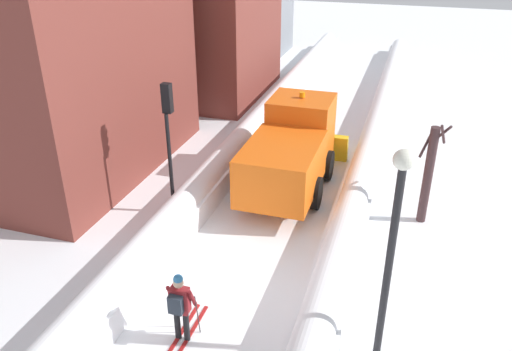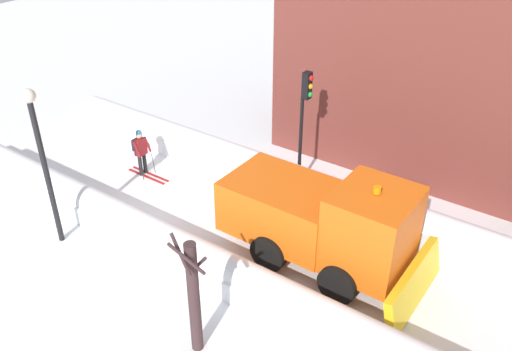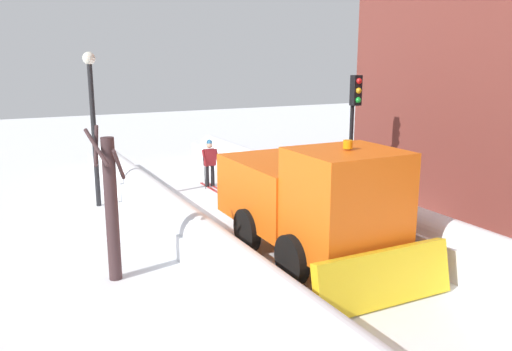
{
  "view_description": "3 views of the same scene",
  "coord_description": "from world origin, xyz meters",
  "views": [
    {
      "loc": [
        3.78,
        -10.08,
        8.68
      ],
      "look_at": [
        -0.49,
        3.48,
        1.49
      ],
      "focal_mm": 36.23,
      "sensor_mm": 36.0,
      "label": 1
    },
    {
      "loc": [
        11.09,
        11.21,
        10.33
      ],
      "look_at": [
        -0.39,
        3.07,
        1.78
      ],
      "focal_mm": 37.74,
      "sensor_mm": 36.0,
      "label": 2
    },
    {
      "loc": [
        6.68,
        15.95,
        4.8
      ],
      "look_at": [
        -0.95,
        0.82,
        0.97
      ],
      "focal_mm": 36.8,
      "sensor_mm": 36.0,
      "label": 3
    }
  ],
  "objects": [
    {
      "name": "ground_plane",
      "position": [
        0.0,
        10.0,
        0.0
      ],
      "size": [
        80.0,
        80.0,
        0.0
      ],
      "primitive_type": "plane",
      "color": "white"
    },
    {
      "name": "snowbank_left",
      "position": [
        -2.46,
        10.0,
        0.55
      ],
      "size": [
        1.1,
        36.0,
        1.2
      ],
      "color": "white",
      "rests_on": "ground"
    },
    {
      "name": "snowbank_right",
      "position": [
        2.46,
        10.0,
        0.48
      ],
      "size": [
        1.1,
        36.0,
        1.07
      ],
      "color": "white",
      "rests_on": "ground"
    },
    {
      "name": "building_brick_mid",
      "position": [
        -8.28,
        15.32,
        4.23
      ],
      "size": [
        8.84,
        7.78,
        8.45
      ],
      "color": "brown",
      "rests_on": "ground"
    },
    {
      "name": "plow_truck",
      "position": [
        0.08,
        5.76,
        1.48
      ],
      "size": [
        3.2,
        5.98,
        3.12
      ],
      "color": "orange",
      "rests_on": "ground"
    },
    {
      "name": "skier",
      "position": [
        -0.48,
        -2.12,
        1.0
      ],
      "size": [
        0.62,
        1.8,
        1.81
      ],
      "color": "black",
      "rests_on": "ground"
    },
    {
      "name": "traffic_light_pole",
      "position": [
        -3.14,
        3.1,
        3.01
      ],
      "size": [
        0.28,
        0.42,
        4.28
      ],
      "color": "black",
      "rests_on": "ground"
    },
    {
      "name": "street_lamp",
      "position": [
        3.8,
        -1.32,
        3.17
      ],
      "size": [
        0.4,
        0.4,
        4.97
      ],
      "color": "black",
      "rests_on": "ground"
    },
    {
      "name": "bare_tree_near",
      "position": [
        4.58,
        4.87,
        1.68
      ],
      "size": [
        0.81,
        0.94,
        3.4
      ],
      "color": "#3F2A2C",
      "rests_on": "ground"
    }
  ]
}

